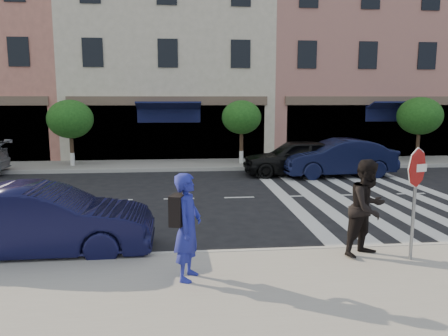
{
  "coord_description": "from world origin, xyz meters",
  "views": [
    {
      "loc": [
        0.1,
        -10.08,
        3.26
      ],
      "look_at": [
        1.24,
        1.53,
        1.4
      ],
      "focal_mm": 35.0,
      "sensor_mm": 36.0,
      "label": 1
    }
  ],
  "objects_px": {
    "walker": "(368,208)",
    "car_far_mid": "(296,157)",
    "car_far_right": "(337,158)",
    "car_near_mid": "(42,221)",
    "photographer": "(188,227)",
    "stop_sign": "(416,178)"
  },
  "relations": [
    {
      "from": "photographer",
      "to": "car_near_mid",
      "type": "relative_size",
      "value": 0.41
    },
    {
      "from": "walker",
      "to": "car_far_mid",
      "type": "bearing_deg",
      "value": 52.92
    },
    {
      "from": "walker",
      "to": "car_near_mid",
      "type": "distance_m",
      "value": 6.65
    },
    {
      "from": "walker",
      "to": "car_far_right",
      "type": "xyz_separation_m",
      "value": [
        2.9,
        9.6,
        -0.33
      ]
    },
    {
      "from": "car_far_mid",
      "to": "car_far_right",
      "type": "distance_m",
      "value": 1.73
    },
    {
      "from": "photographer",
      "to": "car_near_mid",
      "type": "distance_m",
      "value": 3.52
    },
    {
      "from": "car_far_right",
      "to": "walker",
      "type": "bearing_deg",
      "value": -20.64
    },
    {
      "from": "walker",
      "to": "car_far_mid",
      "type": "distance_m",
      "value": 10.15
    },
    {
      "from": "photographer",
      "to": "car_far_right",
      "type": "bearing_deg",
      "value": -13.69
    },
    {
      "from": "stop_sign",
      "to": "car_near_mid",
      "type": "relative_size",
      "value": 0.48
    },
    {
      "from": "car_far_mid",
      "to": "stop_sign",
      "type": "bearing_deg",
      "value": -2.44
    },
    {
      "from": "stop_sign",
      "to": "car_near_mid",
      "type": "xyz_separation_m",
      "value": [
        -7.33,
        1.36,
        -1.02
      ]
    },
    {
      "from": "walker",
      "to": "car_far_mid",
      "type": "relative_size",
      "value": 0.43
    },
    {
      "from": "stop_sign",
      "to": "car_near_mid",
      "type": "bearing_deg",
      "value": 153.43
    },
    {
      "from": "car_far_right",
      "to": "car_near_mid",
      "type": "bearing_deg",
      "value": -51.58
    },
    {
      "from": "stop_sign",
      "to": "car_far_right",
      "type": "relative_size",
      "value": 0.46
    },
    {
      "from": "stop_sign",
      "to": "car_far_mid",
      "type": "distance_m",
      "value": 10.49
    },
    {
      "from": "stop_sign",
      "to": "walker",
      "type": "xyz_separation_m",
      "value": [
        -0.76,
        0.36,
        -0.66
      ]
    },
    {
      "from": "car_near_mid",
      "to": "car_far_right",
      "type": "relative_size",
      "value": 0.95
    },
    {
      "from": "car_far_mid",
      "to": "car_far_right",
      "type": "relative_size",
      "value": 0.95
    },
    {
      "from": "car_far_right",
      "to": "car_far_mid",
      "type": "bearing_deg",
      "value": -109.58
    },
    {
      "from": "car_far_mid",
      "to": "car_far_right",
      "type": "xyz_separation_m",
      "value": [
        1.67,
        -0.47,
        0.02
      ]
    }
  ]
}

